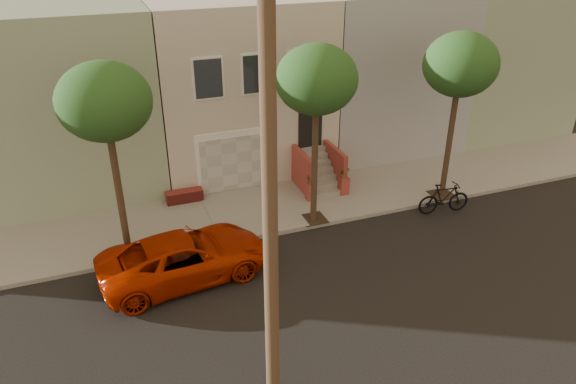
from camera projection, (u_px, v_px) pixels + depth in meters
name	position (u px, v px, depth m)	size (l,w,h in m)	color
ground	(333.00, 291.00, 16.03)	(90.00, 90.00, 0.00)	black
sidewalk	(274.00, 207.00, 20.45)	(40.00, 3.70, 0.15)	gray
house_row	(230.00, 76.00, 23.67)	(33.10, 11.70, 7.00)	beige
tree_left	(105.00, 103.00, 15.15)	(2.70, 2.57, 6.30)	#2D2116
tree_mid	(317.00, 81.00, 17.17)	(2.70, 2.57, 6.30)	#2D2116
tree_right	(461.00, 66.00, 18.89)	(2.70, 2.57, 6.30)	#2D2116
pickup_truck	(185.00, 257.00, 16.35)	(2.38, 5.16, 1.43)	#BA2100
motorcycle	(444.00, 198.00, 19.99)	(0.57, 2.00, 1.20)	black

